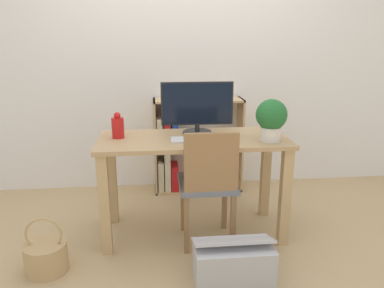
{
  "coord_description": "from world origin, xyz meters",
  "views": [
    {
      "loc": [
        -0.27,
        -2.61,
        1.46
      ],
      "look_at": [
        0.0,
        0.1,
        0.68
      ],
      "focal_mm": 35.0,
      "sensor_mm": 36.0,
      "label": 1
    }
  ],
  "objects": [
    {
      "name": "wall_back",
      "position": [
        0.0,
        1.03,
        1.3
      ],
      "size": [
        8.0,
        0.05,
        2.6
      ],
      "color": "white",
      "rests_on": "ground_plane"
    },
    {
      "name": "chair",
      "position": [
        0.09,
        -0.19,
        0.48
      ],
      "size": [
        0.4,
        0.4,
        0.87
      ],
      "rotation": [
        0.0,
        0.0,
        0.09
      ],
      "color": "slate",
      "rests_on": "ground_plane"
    },
    {
      "name": "potted_plant",
      "position": [
        0.53,
        -0.14,
        0.92
      ],
      "size": [
        0.22,
        0.22,
        0.3
      ],
      "color": "silver",
      "rests_on": "desk"
    },
    {
      "name": "bookshelf",
      "position": [
        -0.03,
        0.85,
        0.42
      ],
      "size": [
        0.84,
        0.28,
        0.9
      ],
      "color": "tan",
      "rests_on": "ground_plane"
    },
    {
      "name": "monitor",
      "position": [
        0.04,
        0.13,
        0.96
      ],
      "size": [
        0.54,
        0.22,
        0.39
      ],
      "color": "#232326",
      "rests_on": "desk"
    },
    {
      "name": "keyboard",
      "position": [
        0.02,
        -0.08,
        0.76
      ],
      "size": [
        0.38,
        0.15,
        0.02
      ],
      "color": "silver",
      "rests_on": "desk"
    },
    {
      "name": "desk",
      "position": [
        0.0,
        0.0,
        0.6
      ],
      "size": [
        1.37,
        0.59,
        0.76
      ],
      "color": "tan",
      "rests_on": "ground_plane"
    },
    {
      "name": "basket",
      "position": [
        -0.99,
        -0.41,
        0.11
      ],
      "size": [
        0.27,
        0.27,
        0.38
      ],
      "color": "tan",
      "rests_on": "ground_plane"
    },
    {
      "name": "vase",
      "position": [
        -0.54,
        0.06,
        0.84
      ],
      "size": [
        0.09,
        0.09,
        0.19
      ],
      "color": "red",
      "rests_on": "desk"
    },
    {
      "name": "ground_plane",
      "position": [
        0.0,
        0.0,
        0.0
      ],
      "size": [
        10.0,
        10.0,
        0.0
      ],
      "primitive_type": "plane",
      "color": "tan"
    },
    {
      "name": "storage_box",
      "position": [
        0.18,
        -0.65,
        0.13
      ],
      "size": [
        0.48,
        0.3,
        0.31
      ],
      "color": "#B2B2B7",
      "rests_on": "ground_plane"
    }
  ]
}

